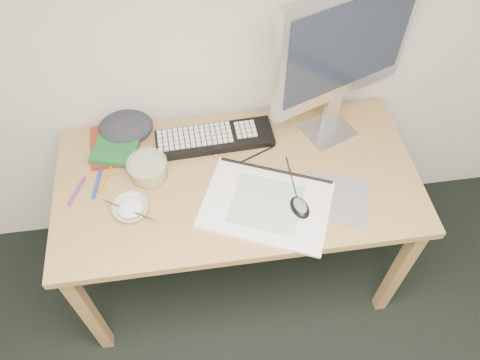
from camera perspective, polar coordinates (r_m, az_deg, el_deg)
The scene contains 18 objects.
desk at distance 1.87m, azimuth -0.29°, elevation -1.27°, with size 1.40×0.70×0.75m.
mousepad at distance 1.78m, azimuth 11.47°, elevation -2.22°, with size 0.24×0.22×0.00m, color slate.
sketchpad at distance 1.73m, azimuth 3.24°, elevation -3.02°, with size 0.46×0.33×0.01m, color silver.
keyboard at distance 1.92m, azimuth -3.10°, elevation 5.10°, with size 0.48×0.15×0.03m, color black.
monitor at distance 1.73m, azimuth 12.66°, elevation 15.22°, with size 0.54×0.24×0.66m.
mouse at distance 1.71m, azimuth 7.33°, elevation -3.13°, with size 0.06×0.10×0.03m, color black.
rice_bowl at distance 1.75m, azimuth -13.15°, elevation -3.44°, with size 0.13×0.13×0.04m, color white.
chopsticks at distance 1.71m, azimuth -13.36°, elevation -3.61°, with size 0.02×0.02×0.21m, color #B7B8BA.
fruit_tub at distance 1.82m, azimuth -11.15°, elevation 1.35°, with size 0.15×0.15×0.08m, color gold.
book_red at distance 1.97m, azimuth -15.33°, elevation 4.08°, with size 0.17×0.22×0.02m, color maroon.
book_green at distance 1.95m, azimuth -14.64°, elevation 4.56°, with size 0.17×0.24×0.02m, color #175C25.
cloth_lump at distance 1.98m, azimuth -13.75°, elevation 6.27°, with size 0.19×0.15×0.08m, color #23262A.
pencil_pink at distance 1.85m, azimuth -1.58°, elevation 2.17°, with size 0.01×0.01×0.18m, color pink.
pencil_tan at distance 1.83m, azimuth -0.90°, elevation 1.52°, with size 0.01×0.01×0.19m, color tan.
pencil_black at distance 1.87m, azimuth 1.82°, elevation 3.00°, with size 0.01×0.01×0.18m, color black.
marker_blue at distance 1.87m, azimuth -17.03°, elevation -0.40°, with size 0.01×0.01×0.14m, color #1C3B9A.
marker_orange at distance 1.87m, azimuth -16.10°, elevation 0.10°, with size 0.01×0.01×0.13m, color #C57117.
marker_purple at distance 1.87m, azimuth -19.27°, elevation -1.24°, with size 0.01×0.01×0.13m, color #752380.
Camera 1 is at (0.02, 0.35, 2.19)m, focal length 35.00 mm.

